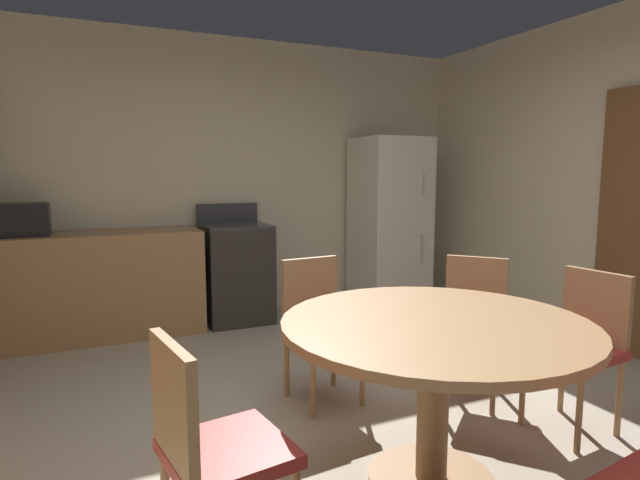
% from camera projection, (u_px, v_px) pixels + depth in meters
% --- Properties ---
extents(ground_plane, '(14.00, 14.00, 0.00)m').
position_uv_depth(ground_plane, '(369.00, 445.00, 2.69)').
color(ground_plane, '#A89E89').
extents(wall_back, '(5.40, 0.12, 2.70)m').
position_uv_depth(wall_back, '(224.00, 178.00, 5.16)').
color(wall_back, beige).
rests_on(wall_back, ground).
extents(kitchen_counter, '(2.04, 0.60, 0.90)m').
position_uv_depth(kitchen_counter, '(77.00, 287.00, 4.35)').
color(kitchen_counter, '#9E754C').
rests_on(kitchen_counter, ground).
extents(oven_range, '(0.60, 0.60, 1.10)m').
position_uv_depth(oven_range, '(236.00, 272.00, 4.91)').
color(oven_range, '#2D2B28').
rests_on(oven_range, ground).
extents(refrigerator, '(0.68, 0.68, 1.76)m').
position_uv_depth(refrigerator, '(389.00, 222.00, 5.48)').
color(refrigerator, silver).
rests_on(refrigerator, ground).
extents(microwave, '(0.44, 0.32, 0.26)m').
position_uv_depth(microwave, '(19.00, 220.00, 4.11)').
color(microwave, black).
rests_on(microwave, kitchen_counter).
extents(dining_table, '(1.36, 1.36, 0.76)m').
position_uv_depth(dining_table, '(435.00, 353.00, 2.29)').
color(dining_table, '#9E754C').
rests_on(dining_table, ground).
extents(chair_west, '(0.46, 0.46, 0.87)m').
position_uv_depth(chair_west, '(209.00, 443.00, 1.74)').
color(chair_west, '#9E754C').
rests_on(chair_west, ground).
extents(chair_east, '(0.43, 0.43, 0.87)m').
position_uv_depth(chair_east, '(581.00, 340.00, 2.81)').
color(chair_east, '#9E754C').
rests_on(chair_east, ground).
extents(chair_northeast, '(0.56, 0.56, 0.87)m').
position_uv_depth(chair_northeast, '(472.00, 318.00, 3.24)').
color(chair_northeast, '#9E754C').
rests_on(chair_northeast, ground).
extents(chair_north, '(0.43, 0.43, 0.87)m').
position_uv_depth(chair_north, '(319.00, 319.00, 3.20)').
color(chair_north, '#9E754C').
rests_on(chair_north, ground).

